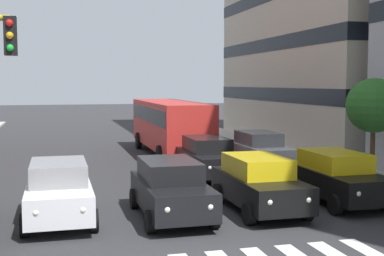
{
  "coord_description": "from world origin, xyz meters",
  "views": [
    {
      "loc": [
        3.12,
        10.2,
        4.02
      ],
      "look_at": [
        -1.48,
        -7.28,
        2.45
      ],
      "focal_mm": 48.45,
      "sensor_mm": 36.0,
      "label": 1
    }
  ],
  "objects_px": {
    "car_row2_0": "(259,150)",
    "bus_behind_traffic": "(169,122)",
    "car_row2_1": "(208,157)",
    "car_0": "(336,177)",
    "car_3": "(59,191)",
    "car_1": "(259,183)",
    "street_tree_1": "(374,106)",
    "car_2": "(171,188)"
  },
  "relations": [
    {
      "from": "car_row2_0",
      "to": "bus_behind_traffic",
      "type": "relative_size",
      "value": 0.42
    },
    {
      "from": "car_row2_1",
      "to": "car_row2_0",
      "type": "bearing_deg",
      "value": -150.42
    },
    {
      "from": "car_0",
      "to": "car_3",
      "type": "distance_m",
      "value": 9.05
    },
    {
      "from": "car_0",
      "to": "bus_behind_traffic",
      "type": "bearing_deg",
      "value": -77.11
    },
    {
      "from": "car_3",
      "to": "bus_behind_traffic",
      "type": "bearing_deg",
      "value": -115.39
    },
    {
      "from": "car_0",
      "to": "car_1",
      "type": "bearing_deg",
      "value": 7.11
    },
    {
      "from": "car_3",
      "to": "street_tree_1",
      "type": "bearing_deg",
      "value": -165.64
    },
    {
      "from": "car_row2_0",
      "to": "car_2",
      "type": "bearing_deg",
      "value": 52.25
    },
    {
      "from": "car_row2_1",
      "to": "bus_behind_traffic",
      "type": "xyz_separation_m",
      "value": [
        0.08,
        -7.33,
        0.97
      ]
    },
    {
      "from": "car_2",
      "to": "car_row2_0",
      "type": "height_order",
      "value": "same"
    },
    {
      "from": "street_tree_1",
      "to": "car_2",
      "type": "bearing_deg",
      "value": 21.71
    },
    {
      "from": "car_0",
      "to": "car_row2_1",
      "type": "bearing_deg",
      "value": -62.71
    },
    {
      "from": "car_0",
      "to": "car_2",
      "type": "bearing_deg",
      "value": 4.51
    },
    {
      "from": "car_1",
      "to": "street_tree_1",
      "type": "distance_m",
      "value": 7.79
    },
    {
      "from": "bus_behind_traffic",
      "to": "car_0",
      "type": "bearing_deg",
      "value": 102.89
    },
    {
      "from": "car_1",
      "to": "car_2",
      "type": "distance_m",
      "value": 2.86
    },
    {
      "from": "car_0",
      "to": "car_1",
      "type": "relative_size",
      "value": 1.0
    },
    {
      "from": "street_tree_1",
      "to": "car_row2_1",
      "type": "bearing_deg",
      "value": -19.54
    },
    {
      "from": "car_3",
      "to": "car_row2_0",
      "type": "xyz_separation_m",
      "value": [
        -9.25,
        -7.26,
        0.0
      ]
    },
    {
      "from": "car_3",
      "to": "bus_behind_traffic",
      "type": "relative_size",
      "value": 0.42
    },
    {
      "from": "car_0",
      "to": "car_3",
      "type": "relative_size",
      "value": 1.0
    },
    {
      "from": "car_1",
      "to": "bus_behind_traffic",
      "type": "height_order",
      "value": "bus_behind_traffic"
    },
    {
      "from": "car_2",
      "to": "car_3",
      "type": "xyz_separation_m",
      "value": [
        3.24,
        -0.51,
        0.0
      ]
    },
    {
      "from": "car_row2_0",
      "to": "bus_behind_traffic",
      "type": "height_order",
      "value": "bus_behind_traffic"
    },
    {
      "from": "car_row2_0",
      "to": "car_0",
      "type": "bearing_deg",
      "value": 88.43
    },
    {
      "from": "car_3",
      "to": "street_tree_1",
      "type": "height_order",
      "value": "street_tree_1"
    },
    {
      "from": "car_0",
      "to": "street_tree_1",
      "type": "xyz_separation_m",
      "value": [
        -3.57,
        -3.28,
        2.21
      ]
    },
    {
      "from": "car_row2_0",
      "to": "bus_behind_traffic",
      "type": "xyz_separation_m",
      "value": [
        3.15,
        -5.59,
        0.97
      ]
    },
    {
      "from": "car_3",
      "to": "bus_behind_traffic",
      "type": "xyz_separation_m",
      "value": [
        -6.1,
        -12.85,
        0.97
      ]
    },
    {
      "from": "car_1",
      "to": "car_row2_1",
      "type": "distance_m",
      "value": 5.93
    },
    {
      "from": "car_0",
      "to": "car_2",
      "type": "distance_m",
      "value": 5.83
    },
    {
      "from": "car_row2_1",
      "to": "car_1",
      "type": "bearing_deg",
      "value": 89.21
    },
    {
      "from": "car_1",
      "to": "car_2",
      "type": "bearing_deg",
      "value": 1.82
    },
    {
      "from": "car_1",
      "to": "street_tree_1",
      "type": "height_order",
      "value": "street_tree_1"
    },
    {
      "from": "bus_behind_traffic",
      "to": "car_row2_1",
      "type": "bearing_deg",
      "value": 90.64
    },
    {
      "from": "car_0",
      "to": "car_row2_1",
      "type": "height_order",
      "value": "same"
    },
    {
      "from": "car_2",
      "to": "bus_behind_traffic",
      "type": "distance_m",
      "value": 13.69
    },
    {
      "from": "street_tree_1",
      "to": "bus_behind_traffic",
      "type": "bearing_deg",
      "value": -55.86
    },
    {
      "from": "car_0",
      "to": "car_row2_0",
      "type": "relative_size",
      "value": 1.0
    },
    {
      "from": "car_1",
      "to": "bus_behind_traffic",
      "type": "bearing_deg",
      "value": -90.0
    },
    {
      "from": "car_row2_0",
      "to": "street_tree_1",
      "type": "xyz_separation_m",
      "value": [
        -3.37,
        4.03,
        2.21
      ]
    },
    {
      "from": "car_3",
      "to": "street_tree_1",
      "type": "relative_size",
      "value": 1.09
    }
  ]
}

